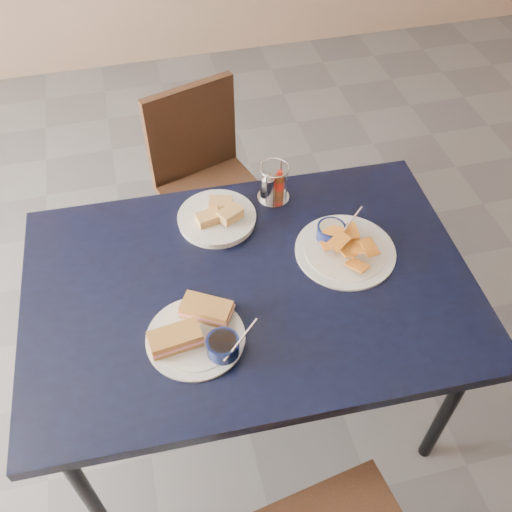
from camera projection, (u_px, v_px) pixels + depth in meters
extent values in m
plane|color=#545459|center=(232.00, 364.00, 2.38)|extent=(6.00, 6.00, 0.00)
cube|color=black|center=(250.00, 287.00, 1.72)|extent=(1.37, 0.94, 0.04)
cylinder|color=black|center=(88.00, 495.00, 1.68)|extent=(0.04, 0.04, 0.71)
cylinder|color=black|center=(448.00, 408.00, 1.87)|extent=(0.04, 0.04, 0.71)
cylinder|color=black|center=(78.00, 305.00, 2.14)|extent=(0.04, 0.04, 0.71)
cylinder|color=black|center=(368.00, 250.00, 2.32)|extent=(0.04, 0.04, 0.71)
cube|color=#311B10|center=(214.00, 195.00, 2.46)|extent=(0.50, 0.49, 0.04)
cylinder|color=#311B10|center=(187.00, 261.00, 2.50)|extent=(0.03, 0.03, 0.39)
cylinder|color=#311B10|center=(259.00, 247.00, 2.55)|extent=(0.03, 0.03, 0.39)
cylinder|color=#311B10|center=(177.00, 213.00, 2.69)|extent=(0.03, 0.03, 0.39)
cylinder|color=#311B10|center=(244.00, 202.00, 2.74)|extent=(0.03, 0.03, 0.39)
cube|color=#311B10|center=(203.00, 128.00, 2.40)|extent=(0.39, 0.16, 0.42)
cylinder|color=white|center=(196.00, 337.00, 1.57)|extent=(0.28, 0.28, 0.01)
cylinder|color=white|center=(195.00, 336.00, 1.57)|extent=(0.23, 0.23, 0.00)
cube|color=#B37F40|center=(175.00, 339.00, 1.54)|extent=(0.15, 0.09, 0.04)
cube|color=pink|center=(175.00, 340.00, 1.54)|extent=(0.15, 0.09, 0.01)
cube|color=#B37F40|center=(207.00, 309.00, 1.60)|extent=(0.16, 0.13, 0.04)
cube|color=pink|center=(207.00, 310.00, 1.60)|extent=(0.16, 0.14, 0.01)
cylinder|color=#0A113A|center=(223.00, 346.00, 1.52)|extent=(0.09, 0.09, 0.05)
cylinder|color=black|center=(223.00, 343.00, 1.51)|extent=(0.08, 0.08, 0.01)
cylinder|color=silver|center=(241.00, 340.00, 1.48)|extent=(0.11, 0.07, 0.08)
cylinder|color=white|center=(345.00, 251.00, 1.79)|extent=(0.32, 0.32, 0.01)
cylinder|color=white|center=(345.00, 250.00, 1.78)|extent=(0.26, 0.26, 0.00)
cube|color=orange|center=(349.00, 244.00, 1.79)|extent=(0.08, 0.08, 0.02)
cube|color=orange|center=(357.00, 267.00, 1.72)|extent=(0.07, 0.08, 0.02)
cube|color=orange|center=(350.00, 236.00, 1.80)|extent=(0.05, 0.07, 0.02)
cube|color=orange|center=(331.00, 245.00, 1.77)|extent=(0.07, 0.05, 0.02)
cube|color=orange|center=(352.00, 249.00, 1.75)|extent=(0.08, 0.08, 0.02)
cube|color=orange|center=(359.00, 249.00, 1.75)|extent=(0.07, 0.08, 0.03)
cube|color=orange|center=(346.00, 251.00, 1.74)|extent=(0.06, 0.07, 0.02)
cube|color=orange|center=(369.00, 249.00, 1.73)|extent=(0.06, 0.07, 0.03)
cube|color=orange|center=(350.00, 231.00, 1.78)|extent=(0.05, 0.07, 0.01)
cube|color=orange|center=(334.00, 233.00, 1.77)|extent=(0.08, 0.08, 0.02)
cube|color=orange|center=(339.00, 243.00, 1.73)|extent=(0.08, 0.07, 0.03)
cylinder|color=#0A113A|center=(331.00, 232.00, 1.80)|extent=(0.09, 0.09, 0.05)
cylinder|color=#BDAD8F|center=(331.00, 229.00, 1.78)|extent=(0.08, 0.08, 0.01)
cylinder|color=silver|center=(348.00, 225.00, 1.76)|extent=(0.11, 0.07, 0.08)
cylinder|color=white|center=(217.00, 219.00, 1.87)|extent=(0.25, 0.25, 0.02)
cylinder|color=white|center=(217.00, 217.00, 1.86)|extent=(0.21, 0.21, 0.00)
cube|color=tan|center=(209.00, 218.00, 1.83)|extent=(0.08, 0.06, 0.03)
cube|color=tan|center=(221.00, 204.00, 1.87)|extent=(0.09, 0.07, 0.03)
cube|color=tan|center=(230.00, 214.00, 1.83)|extent=(0.09, 0.08, 0.03)
cylinder|color=silver|center=(273.00, 197.00, 1.95)|extent=(0.11, 0.11, 0.01)
cylinder|color=silver|center=(281.00, 174.00, 1.93)|extent=(0.01, 0.01, 0.13)
cylinder|color=silver|center=(261.00, 177.00, 1.92)|extent=(0.01, 0.01, 0.13)
cylinder|color=silver|center=(266.00, 190.00, 1.87)|extent=(0.01, 0.01, 0.13)
cylinder|color=silver|center=(286.00, 187.00, 1.88)|extent=(0.01, 0.01, 0.13)
torus|color=silver|center=(274.00, 168.00, 1.85)|extent=(0.10, 0.10, 0.00)
cylinder|color=silver|center=(267.00, 188.00, 1.91)|extent=(0.05, 0.05, 0.08)
cone|color=silver|center=(268.00, 176.00, 1.87)|extent=(0.04, 0.04, 0.02)
cylinder|color=brown|center=(279.00, 185.00, 1.92)|extent=(0.03, 0.03, 0.08)
cylinder|color=#A81609|center=(279.00, 185.00, 1.92)|extent=(0.03, 0.03, 0.03)
cylinder|color=#A81609|center=(280.00, 173.00, 1.88)|extent=(0.02, 0.02, 0.02)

